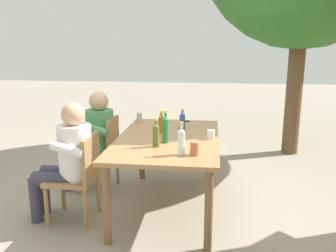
# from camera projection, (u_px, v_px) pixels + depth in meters

# --- Properties ---
(ground_plane) EXTENTS (24.00, 24.00, 0.00)m
(ground_plane) POSITION_uv_depth(u_px,v_px,m) (168.00, 207.00, 3.79)
(ground_plane) COLOR gray
(dining_table) EXTENTS (1.70, 1.03, 0.77)m
(dining_table) POSITION_uv_depth(u_px,v_px,m) (168.00, 145.00, 3.63)
(dining_table) COLOR #A37547
(dining_table) RESTS_ON ground_plane
(chair_near_right) EXTENTS (0.44, 0.44, 0.87)m
(chair_near_right) POSITION_uv_depth(u_px,v_px,m) (80.00, 173.00, 3.41)
(chair_near_right) COLOR #A37547
(chair_near_right) RESTS_ON ground_plane
(chair_near_left) EXTENTS (0.44, 0.44, 0.87)m
(chair_near_left) POSITION_uv_depth(u_px,v_px,m) (103.00, 150.00, 4.15)
(chair_near_left) COLOR #A37547
(chair_near_left) RESTS_ON ground_plane
(person_in_white_shirt) EXTENTS (0.47, 0.62, 1.18)m
(person_in_white_shirt) POSITION_uv_depth(u_px,v_px,m) (68.00, 156.00, 3.38)
(person_in_white_shirt) COLOR white
(person_in_white_shirt) RESTS_ON ground_plane
(person_in_plaid_shirt) EXTENTS (0.47, 0.62, 1.18)m
(person_in_plaid_shirt) POSITION_uv_depth(u_px,v_px,m) (94.00, 136.00, 4.12)
(person_in_plaid_shirt) COLOR #4C935B
(person_in_plaid_shirt) RESTS_ON ground_plane
(bottle_blue) EXTENTS (0.06, 0.06, 0.23)m
(bottle_blue) POSITION_uv_depth(u_px,v_px,m) (182.00, 121.00, 3.92)
(bottle_blue) COLOR #2D56A3
(bottle_blue) RESTS_ON dining_table
(bottle_olive) EXTENTS (0.06, 0.06, 0.27)m
(bottle_olive) POSITION_uv_depth(u_px,v_px,m) (156.00, 134.00, 3.27)
(bottle_olive) COLOR #566623
(bottle_olive) RESTS_ON dining_table
(bottle_green) EXTENTS (0.06, 0.06, 0.32)m
(bottle_green) POSITION_uv_depth(u_px,v_px,m) (165.00, 129.00, 3.40)
(bottle_green) COLOR #287A38
(bottle_green) RESTS_ON dining_table
(bottle_clear) EXTENTS (0.06, 0.06, 0.29)m
(bottle_clear) POSITION_uv_depth(u_px,v_px,m) (181.00, 141.00, 3.02)
(bottle_clear) COLOR white
(bottle_clear) RESTS_ON dining_table
(bottle_amber) EXTENTS (0.06, 0.06, 0.24)m
(bottle_amber) POSITION_uv_depth(u_px,v_px,m) (161.00, 124.00, 3.77)
(bottle_amber) COLOR #996019
(bottle_amber) RESTS_ON dining_table
(cup_steel) EXTENTS (0.07, 0.07, 0.11)m
(cup_steel) POSITION_uv_depth(u_px,v_px,m) (139.00, 118.00, 4.30)
(cup_steel) COLOR #B2B7BC
(cup_steel) RESTS_ON dining_table
(cup_white) EXTENTS (0.08, 0.08, 0.09)m
(cup_white) POSITION_uv_depth(u_px,v_px,m) (211.00, 135.00, 3.54)
(cup_white) COLOR white
(cup_white) RESTS_ON dining_table
(cup_terracotta) EXTENTS (0.08, 0.08, 0.12)m
(cup_terracotta) POSITION_uv_depth(u_px,v_px,m) (194.00, 149.00, 3.03)
(cup_terracotta) COLOR #BC6B47
(cup_terracotta) RESTS_ON dining_table
(table_knife) EXTENTS (0.06, 0.24, 0.01)m
(table_knife) POSITION_uv_depth(u_px,v_px,m) (181.00, 121.00, 4.33)
(table_knife) COLOR silver
(table_knife) RESTS_ON dining_table
(backpack_by_near_side) EXTENTS (0.32, 0.20, 0.40)m
(backpack_by_near_side) POSITION_uv_depth(u_px,v_px,m) (204.00, 151.00, 5.10)
(backpack_by_near_side) COLOR maroon
(backpack_by_near_side) RESTS_ON ground_plane
(backpack_by_far_side) EXTENTS (0.32, 0.22, 0.47)m
(backpack_by_far_side) POSITION_uv_depth(u_px,v_px,m) (152.00, 147.00, 5.17)
(backpack_by_far_side) COLOR black
(backpack_by_far_side) RESTS_ON ground_plane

